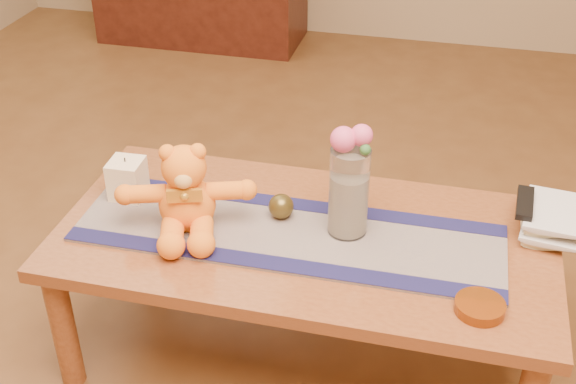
% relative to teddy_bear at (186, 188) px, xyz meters
% --- Properties ---
extents(floor, '(5.50, 5.50, 0.00)m').
position_rel_teddy_bear_xyz_m(floor, '(0.33, 0.05, -0.58)').
color(floor, '#573418').
rests_on(floor, ground).
extents(coffee_table_top, '(1.40, 0.70, 0.04)m').
position_rel_teddy_bear_xyz_m(coffee_table_top, '(0.33, 0.05, -0.15)').
color(coffee_table_top, brown).
rests_on(coffee_table_top, floor).
extents(table_leg_fl, '(0.07, 0.07, 0.41)m').
position_rel_teddy_bear_xyz_m(table_leg_fl, '(-0.31, -0.24, -0.38)').
color(table_leg_fl, brown).
rests_on(table_leg_fl, floor).
extents(table_leg_bl, '(0.07, 0.07, 0.41)m').
position_rel_teddy_bear_xyz_m(table_leg_bl, '(-0.31, 0.34, -0.38)').
color(table_leg_bl, brown).
rests_on(table_leg_bl, floor).
extents(table_leg_br, '(0.07, 0.07, 0.41)m').
position_rel_teddy_bear_xyz_m(table_leg_br, '(0.97, 0.34, -0.38)').
color(table_leg_br, brown).
rests_on(table_leg_br, floor).
extents(persian_runner, '(1.20, 0.36, 0.01)m').
position_rel_teddy_bear_xyz_m(persian_runner, '(0.28, 0.03, -0.13)').
color(persian_runner, '#1B1845').
rests_on(persian_runner, coffee_table_top).
extents(runner_border_near, '(1.20, 0.07, 0.00)m').
position_rel_teddy_bear_xyz_m(runner_border_near, '(0.29, -0.12, -0.12)').
color(runner_border_near, '#171643').
rests_on(runner_border_near, persian_runner).
extents(runner_border_far, '(1.20, 0.07, 0.00)m').
position_rel_teddy_bear_xyz_m(runner_border_far, '(0.28, 0.17, -0.12)').
color(runner_border_far, '#171643').
rests_on(runner_border_far, persian_runner).
extents(teddy_bear, '(0.44, 0.40, 0.25)m').
position_rel_teddy_bear_xyz_m(teddy_bear, '(0.00, 0.00, 0.00)').
color(teddy_bear, orange).
rests_on(teddy_bear, persian_runner).
extents(pillar_candle, '(0.10, 0.10, 0.12)m').
position_rel_teddy_bear_xyz_m(pillar_candle, '(-0.23, 0.10, -0.06)').
color(pillar_candle, '#FFE9BB').
rests_on(pillar_candle, persian_runner).
extents(candle_wick, '(0.00, 0.00, 0.01)m').
position_rel_teddy_bear_xyz_m(candle_wick, '(-0.23, 0.10, 0.00)').
color(candle_wick, black).
rests_on(candle_wick, pillar_candle).
extents(glass_vase, '(0.11, 0.11, 0.26)m').
position_rel_teddy_bear_xyz_m(glass_vase, '(0.44, 0.08, 0.01)').
color(glass_vase, silver).
rests_on(glass_vase, persian_runner).
extents(potpourri_fill, '(0.09, 0.09, 0.18)m').
position_rel_teddy_bear_xyz_m(potpourri_fill, '(0.44, 0.08, -0.03)').
color(potpourri_fill, beige).
rests_on(potpourri_fill, glass_vase).
extents(rose_left, '(0.07, 0.07, 0.07)m').
position_rel_teddy_bear_xyz_m(rose_left, '(0.42, 0.07, 0.17)').
color(rose_left, '#E24F82').
rests_on(rose_left, glass_vase).
extents(rose_right, '(0.06, 0.06, 0.06)m').
position_rel_teddy_bear_xyz_m(rose_right, '(0.47, 0.08, 0.18)').
color(rose_right, '#E24F82').
rests_on(rose_right, glass_vase).
extents(blue_flower_back, '(0.04, 0.04, 0.04)m').
position_rel_teddy_bear_xyz_m(blue_flower_back, '(0.45, 0.11, 0.16)').
color(blue_flower_back, '#4C4FA5').
rests_on(blue_flower_back, glass_vase).
extents(blue_flower_side, '(0.04, 0.04, 0.04)m').
position_rel_teddy_bear_xyz_m(blue_flower_side, '(0.41, 0.10, 0.16)').
color(blue_flower_side, '#4C4FA5').
rests_on(blue_flower_side, glass_vase).
extents(leaf_sprig, '(0.03, 0.03, 0.03)m').
position_rel_teddy_bear_xyz_m(leaf_sprig, '(0.48, 0.06, 0.15)').
color(leaf_sprig, '#33662D').
rests_on(leaf_sprig, glass_vase).
extents(bronze_ball, '(0.09, 0.09, 0.07)m').
position_rel_teddy_bear_xyz_m(bronze_ball, '(0.25, 0.10, -0.09)').
color(bronze_ball, '#4C3F19').
rests_on(bronze_ball, persian_runner).
extents(book_bottom, '(0.17, 0.22, 0.02)m').
position_rel_teddy_bear_xyz_m(book_bottom, '(0.92, 0.23, -0.12)').
color(book_bottom, beige).
rests_on(book_bottom, coffee_table_top).
extents(book_lower, '(0.20, 0.25, 0.02)m').
position_rel_teddy_bear_xyz_m(book_lower, '(0.93, 0.23, -0.10)').
color(book_lower, beige).
rests_on(book_lower, book_bottom).
extents(book_upper, '(0.18, 0.23, 0.02)m').
position_rel_teddy_bear_xyz_m(book_upper, '(0.91, 0.23, -0.08)').
color(book_upper, beige).
rests_on(book_upper, book_lower).
extents(book_top, '(0.19, 0.24, 0.02)m').
position_rel_teddy_bear_xyz_m(book_top, '(0.92, 0.23, -0.06)').
color(book_top, beige).
rests_on(book_top, book_upper).
extents(tv_remote, '(0.05, 0.16, 0.02)m').
position_rel_teddy_bear_xyz_m(tv_remote, '(0.92, 0.22, -0.05)').
color(tv_remote, black).
rests_on(tv_remote, book_top).
extents(amber_dish, '(0.16, 0.16, 0.03)m').
position_rel_teddy_bear_xyz_m(amber_dish, '(0.82, -0.17, -0.12)').
color(amber_dish, '#BF5914').
rests_on(amber_dish, coffee_table_top).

